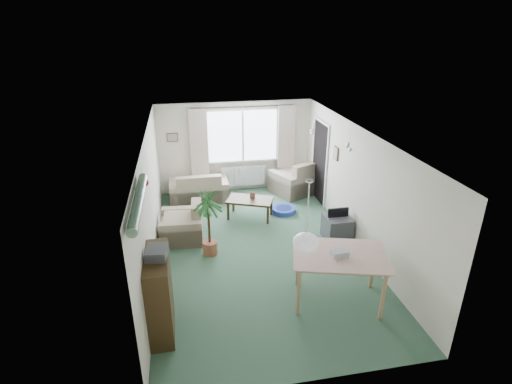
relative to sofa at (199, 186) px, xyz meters
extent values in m
plane|color=#32543E|center=(1.03, -2.75, -0.37)|extent=(6.50, 6.50, 0.00)
cube|color=white|center=(1.23, 0.48, 1.13)|extent=(1.80, 0.03, 1.30)
cube|color=black|center=(1.23, 0.40, 1.90)|extent=(2.60, 0.03, 0.03)
cube|color=beige|center=(0.08, 0.38, 0.90)|extent=(0.45, 0.08, 2.00)
cube|color=beige|center=(2.38, 0.38, 0.90)|extent=(0.45, 0.08, 2.00)
cube|color=white|center=(1.23, 0.44, 0.03)|extent=(1.20, 0.10, 0.55)
cube|color=black|center=(3.02, -0.55, 0.63)|extent=(0.03, 0.95, 2.00)
sphere|color=white|center=(1.23, -5.05, 1.11)|extent=(0.36, 0.36, 0.36)
cylinder|color=#196626|center=(-0.89, -5.05, 1.91)|extent=(1.60, 1.60, 0.12)
sphere|color=silver|center=(2.33, -1.85, 1.85)|extent=(0.20, 0.20, 0.20)
sphere|color=silver|center=(2.63, -3.05, 1.85)|extent=(0.20, 0.20, 0.20)
cube|color=brown|center=(-0.57, 0.48, 1.18)|extent=(0.28, 0.03, 0.22)
cube|color=brown|center=(3.01, -1.55, 1.18)|extent=(0.03, 0.24, 0.30)
cube|color=beige|center=(0.00, 0.00, 0.00)|extent=(1.48, 0.79, 0.74)
cube|color=beige|center=(2.51, -0.02, 0.08)|extent=(1.31, 1.28, 0.90)
cube|color=beige|center=(-0.47, -1.98, 0.04)|extent=(0.92, 0.96, 0.81)
cube|color=black|center=(1.11, -1.26, -0.14)|extent=(1.17, 0.92, 0.46)
cube|color=brown|center=(1.18, -1.23, 0.17)|extent=(0.12, 0.06, 0.16)
cube|color=black|center=(-0.81, -4.65, 0.26)|extent=(0.35, 1.03, 1.25)
cube|color=#3E3F44|center=(-0.78, -4.67, 0.95)|extent=(0.32, 0.38, 0.14)
cylinder|color=#1C5129|center=(0.06, -2.70, 0.35)|extent=(0.69, 0.69, 1.45)
cube|color=#AD775E|center=(1.99, -4.51, 0.06)|extent=(1.56, 1.24, 0.86)
cube|color=#B2B1BD|center=(1.95, -4.56, 0.55)|extent=(0.26, 0.19, 0.12)
cube|color=#3A3B40|center=(2.73, -2.60, -0.11)|extent=(0.52, 0.57, 0.52)
cylinder|color=navy|center=(1.96, -1.14, -0.31)|extent=(0.71, 0.71, 0.12)
camera|label=1|loc=(-0.31, -9.55, 3.87)|focal=28.00mm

